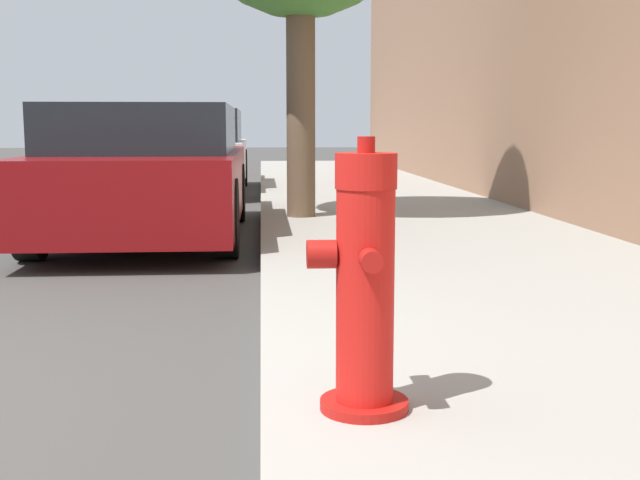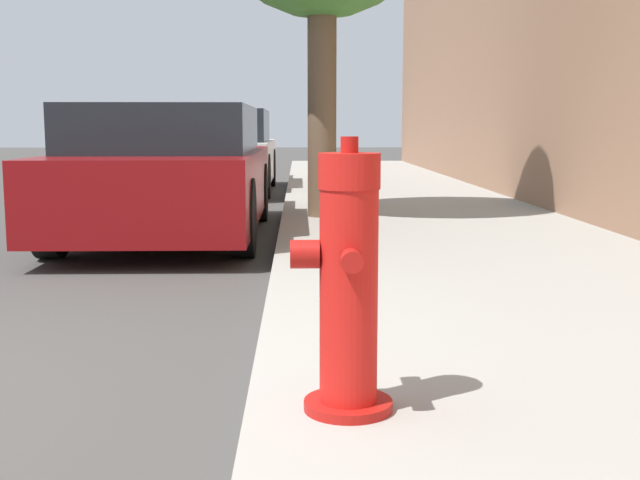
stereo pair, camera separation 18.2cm
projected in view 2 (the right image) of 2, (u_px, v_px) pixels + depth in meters
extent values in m
cylinder|color=#A91511|center=(348.00, 405.00, 2.79)|extent=(0.31, 0.31, 0.04)
cylinder|color=red|center=(349.00, 296.00, 2.74)|extent=(0.20, 0.20, 0.74)
cylinder|color=red|center=(349.00, 171.00, 2.68)|extent=(0.21, 0.21, 0.12)
cylinder|color=#A91511|center=(350.00, 145.00, 2.66)|extent=(0.06, 0.06, 0.05)
cylinder|color=#A91511|center=(352.00, 261.00, 2.58)|extent=(0.07, 0.08, 0.07)
cylinder|color=#A91511|center=(346.00, 248.00, 2.86)|extent=(0.07, 0.08, 0.07)
cylinder|color=#A91511|center=(305.00, 254.00, 2.71)|extent=(0.10, 0.10, 0.10)
cube|color=maroon|center=(171.00, 185.00, 8.13)|extent=(1.79, 4.34, 0.68)
cube|color=black|center=(167.00, 129.00, 7.88)|extent=(1.65, 2.39, 0.45)
cylinder|color=black|center=(120.00, 193.00, 9.47)|extent=(0.20, 0.68, 0.68)
cylinder|color=black|center=(259.00, 192.00, 9.51)|extent=(0.20, 0.68, 0.68)
cylinder|color=black|center=(51.00, 219.00, 6.80)|extent=(0.20, 0.68, 0.68)
cylinder|color=black|center=(243.00, 218.00, 6.84)|extent=(0.20, 0.68, 0.68)
cube|color=silver|center=(219.00, 161.00, 13.71)|extent=(1.81, 4.31, 0.68)
cube|color=black|center=(217.00, 126.00, 13.46)|extent=(1.66, 2.37, 0.53)
cylinder|color=black|center=(182.00, 168.00, 15.04)|extent=(0.20, 0.69, 0.69)
cylinder|color=black|center=(270.00, 168.00, 15.08)|extent=(0.20, 0.69, 0.69)
cylinder|color=black|center=(157.00, 177.00, 12.40)|extent=(0.20, 0.69, 0.69)
cylinder|color=black|center=(264.00, 176.00, 12.44)|extent=(0.20, 0.69, 0.69)
cylinder|color=brown|center=(322.00, 98.00, 8.63)|extent=(0.31, 0.31, 2.56)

